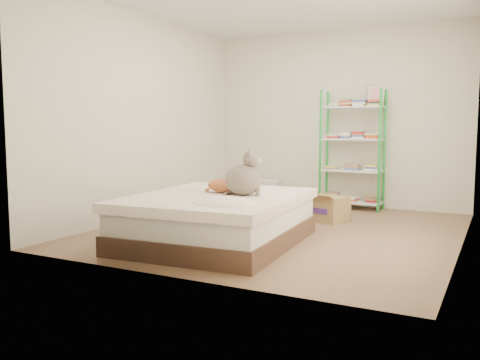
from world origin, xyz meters
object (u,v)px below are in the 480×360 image
Objects in this scene: orange_cat at (225,184)px; grey_cat at (243,173)px; bed at (218,219)px; shelf_unit at (353,149)px; cardboard_box at (328,209)px; white_bin at (270,191)px.

grey_cat is at bearing -19.86° from orange_cat.
orange_cat is at bearing 89.52° from bed.
grey_cat is 2.74m from shelf_unit.
grey_cat is 0.81× the size of cardboard_box.
shelf_unit is 1.32m from cardboard_box.
white_bin is (-1.27, -0.03, -0.68)m from shelf_unit.
grey_cat reaches higher than bed.
bed is 1.79m from cardboard_box.
cardboard_box is 1.67m from white_bin.
shelf_unit is 1.44m from white_bin.
orange_cat is 1.68m from cardboard_box.
bed is at bearing -90.19° from cardboard_box.
shelf_unit is (0.62, 2.80, 0.61)m from bed.
bed is 2.84m from white_bin.
bed is 2.93m from shelf_unit.
orange_cat is 0.84× the size of cardboard_box.
orange_cat is at bearing -92.73° from cardboard_box.
bed is 1.17× the size of shelf_unit.
cardboard_box is at bearing -90.03° from shelf_unit.
white_bin is at bearing -6.36° from grey_cat.
grey_cat reaches higher than cardboard_box.
bed is 4.36× the size of orange_cat.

